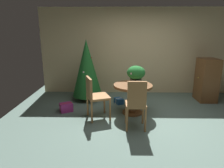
{
  "coord_description": "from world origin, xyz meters",
  "views": [
    {
      "loc": [
        -0.69,
        -4.03,
        1.92
      ],
      "look_at": [
        -0.78,
        0.2,
        0.8
      ],
      "focal_mm": 32.1,
      "sensor_mm": 36.0,
      "label": 1
    }
  ],
  "objects_px": {
    "wooden_chair_near": "(136,102)",
    "gift_box_purple": "(66,107)",
    "gift_box_blue": "(119,101)",
    "potted_plant": "(136,96)",
    "round_dining_table": "(133,93)",
    "wooden_cabinet": "(207,80)",
    "wooden_chair_left": "(95,95)",
    "holiday_tree": "(87,68)",
    "flower_vase": "(136,74)"
  },
  "relations": [
    {
      "from": "wooden_cabinet",
      "to": "gift_box_purple",
      "type": "bearing_deg",
      "value": -166.46
    },
    {
      "from": "wooden_chair_left",
      "to": "wooden_chair_near",
      "type": "bearing_deg",
      "value": -30.03
    },
    {
      "from": "flower_vase",
      "to": "gift_box_purple",
      "type": "xyz_separation_m",
      "value": [
        -1.67,
        0.15,
        -0.87
      ]
    },
    {
      "from": "wooden_chair_near",
      "to": "wooden_chair_left",
      "type": "bearing_deg",
      "value": 149.97
    },
    {
      "from": "potted_plant",
      "to": "round_dining_table",
      "type": "bearing_deg",
      "value": -102.8
    },
    {
      "from": "flower_vase",
      "to": "wooden_chair_left",
      "type": "xyz_separation_m",
      "value": [
        -0.92,
        -0.24,
        -0.42
      ]
    },
    {
      "from": "flower_vase",
      "to": "gift_box_blue",
      "type": "bearing_deg",
      "value": 116.65
    },
    {
      "from": "flower_vase",
      "to": "gift_box_purple",
      "type": "bearing_deg",
      "value": 174.89
    },
    {
      "from": "gift_box_purple",
      "to": "gift_box_blue",
      "type": "bearing_deg",
      "value": 24.37
    },
    {
      "from": "round_dining_table",
      "to": "wooden_cabinet",
      "type": "relative_size",
      "value": 0.76
    },
    {
      "from": "round_dining_table",
      "to": "flower_vase",
      "type": "relative_size",
      "value": 1.98
    },
    {
      "from": "holiday_tree",
      "to": "wooden_cabinet",
      "type": "xyz_separation_m",
      "value": [
        3.35,
        0.01,
        -0.32
      ]
    },
    {
      "from": "gift_box_purple",
      "to": "wooden_cabinet",
      "type": "xyz_separation_m",
      "value": [
        3.76,
        0.9,
        0.49
      ]
    },
    {
      "from": "round_dining_table",
      "to": "wooden_cabinet",
      "type": "xyz_separation_m",
      "value": [
        2.14,
        0.98,
        0.08
      ]
    },
    {
      "from": "round_dining_table",
      "to": "holiday_tree",
      "type": "relative_size",
      "value": 0.53
    },
    {
      "from": "holiday_tree",
      "to": "gift_box_blue",
      "type": "relative_size",
      "value": 5.37
    },
    {
      "from": "round_dining_table",
      "to": "gift_box_blue",
      "type": "distance_m",
      "value": 0.85
    },
    {
      "from": "wooden_chair_left",
      "to": "flower_vase",
      "type": "bearing_deg",
      "value": 14.44
    },
    {
      "from": "holiday_tree",
      "to": "potted_plant",
      "type": "distance_m",
      "value": 1.57
    },
    {
      "from": "potted_plant",
      "to": "wooden_chair_left",
      "type": "bearing_deg",
      "value": -135.6
    },
    {
      "from": "flower_vase",
      "to": "gift_box_purple",
      "type": "distance_m",
      "value": 1.89
    },
    {
      "from": "flower_vase",
      "to": "wooden_cabinet",
      "type": "distance_m",
      "value": 2.37
    },
    {
      "from": "wooden_chair_near",
      "to": "gift_box_purple",
      "type": "distance_m",
      "value": 1.9
    },
    {
      "from": "flower_vase",
      "to": "wooden_chair_near",
      "type": "bearing_deg",
      "value": -94.11
    },
    {
      "from": "round_dining_table",
      "to": "wooden_chair_left",
      "type": "height_order",
      "value": "wooden_chair_left"
    },
    {
      "from": "flower_vase",
      "to": "wooden_chair_near",
      "type": "relative_size",
      "value": 0.45
    },
    {
      "from": "gift_box_purple",
      "to": "potted_plant",
      "type": "height_order",
      "value": "potted_plant"
    },
    {
      "from": "wooden_chair_near",
      "to": "wooden_cabinet",
      "type": "relative_size",
      "value": 0.86
    },
    {
      "from": "wooden_chair_near",
      "to": "gift_box_blue",
      "type": "relative_size",
      "value": 3.21
    },
    {
      "from": "wooden_chair_near",
      "to": "gift_box_purple",
      "type": "xyz_separation_m",
      "value": [
        -1.62,
        0.88,
        -0.47
      ]
    },
    {
      "from": "flower_vase",
      "to": "potted_plant",
      "type": "bearing_deg",
      "value": 82.34
    },
    {
      "from": "round_dining_table",
      "to": "gift_box_purple",
      "type": "xyz_separation_m",
      "value": [
        -1.62,
        0.07,
        -0.41
      ]
    },
    {
      "from": "round_dining_table",
      "to": "flower_vase",
      "type": "height_order",
      "value": "flower_vase"
    },
    {
      "from": "wooden_chair_near",
      "to": "holiday_tree",
      "type": "xyz_separation_m",
      "value": [
        -1.21,
        1.78,
        0.35
      ]
    },
    {
      "from": "round_dining_table",
      "to": "gift_box_purple",
      "type": "relative_size",
      "value": 2.48
    },
    {
      "from": "gift_box_purple",
      "to": "wooden_chair_left",
      "type": "bearing_deg",
      "value": -27.0
    },
    {
      "from": "wooden_chair_near",
      "to": "potted_plant",
      "type": "bearing_deg",
      "value": 84.08
    },
    {
      "from": "wooden_chair_left",
      "to": "gift_box_purple",
      "type": "relative_size",
      "value": 2.63
    },
    {
      "from": "gift_box_blue",
      "to": "wooden_cabinet",
      "type": "relative_size",
      "value": 0.27
    },
    {
      "from": "wooden_chair_near",
      "to": "gift_box_blue",
      "type": "height_order",
      "value": "wooden_chair_near"
    },
    {
      "from": "gift_box_purple",
      "to": "round_dining_table",
      "type": "bearing_deg",
      "value": -2.52
    },
    {
      "from": "gift_box_blue",
      "to": "holiday_tree",
      "type": "bearing_deg",
      "value": 160.93
    },
    {
      "from": "gift_box_purple",
      "to": "wooden_cabinet",
      "type": "bearing_deg",
      "value": 13.54
    },
    {
      "from": "gift_box_purple",
      "to": "potted_plant",
      "type": "relative_size",
      "value": 1.02
    },
    {
      "from": "wooden_chair_left",
      "to": "round_dining_table",
      "type": "bearing_deg",
      "value": 20.0
    },
    {
      "from": "round_dining_table",
      "to": "wooden_chair_left",
      "type": "relative_size",
      "value": 0.94
    },
    {
      "from": "gift_box_blue",
      "to": "gift_box_purple",
      "type": "bearing_deg",
      "value": -155.63
    },
    {
      "from": "wooden_chair_left",
      "to": "wooden_cabinet",
      "type": "xyz_separation_m",
      "value": [
        3.0,
        1.29,
        0.04
      ]
    },
    {
      "from": "gift_box_blue",
      "to": "potted_plant",
      "type": "bearing_deg",
      "value": 2.68
    },
    {
      "from": "wooden_chair_left",
      "to": "gift_box_blue",
      "type": "height_order",
      "value": "wooden_chair_left"
    }
  ]
}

